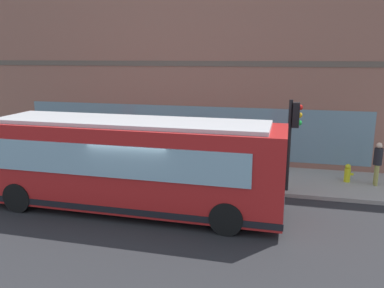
{
  "coord_description": "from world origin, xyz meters",
  "views": [
    {
      "loc": [
        -11.21,
        -4.51,
        5.09
      ],
      "look_at": [
        2.53,
        -1.13,
        1.84
      ],
      "focal_mm": 35.98,
      "sensor_mm": 36.0,
      "label": 1
    }
  ],
  "objects_px": {
    "traffic_light_near_corner": "(293,128)",
    "pedestrian_near_hydrant": "(38,146)",
    "pedestrian_near_building_entrance": "(262,149)",
    "pedestrian_by_light_pole": "(378,161)",
    "pedestrian_walking_along_curb": "(213,147)",
    "fire_hydrant": "(347,173)",
    "city_bus_nearside": "(131,165)"
  },
  "relations": [
    {
      "from": "traffic_light_near_corner",
      "to": "pedestrian_near_hydrant",
      "type": "xyz_separation_m",
      "value": [
        0.67,
        11.19,
        -1.43
      ]
    },
    {
      "from": "pedestrian_near_building_entrance",
      "to": "pedestrian_near_hydrant",
      "type": "bearing_deg",
      "value": 101.14
    },
    {
      "from": "pedestrian_by_light_pole",
      "to": "pedestrian_walking_along_curb",
      "type": "bearing_deg",
      "value": 83.13
    },
    {
      "from": "fire_hydrant",
      "to": "pedestrian_walking_along_curb",
      "type": "bearing_deg",
      "value": 83.56
    },
    {
      "from": "pedestrian_near_hydrant",
      "to": "traffic_light_near_corner",
      "type": "bearing_deg",
      "value": -93.42
    },
    {
      "from": "traffic_light_near_corner",
      "to": "pedestrian_near_building_entrance",
      "type": "height_order",
      "value": "traffic_light_near_corner"
    },
    {
      "from": "city_bus_nearside",
      "to": "pedestrian_near_hydrant",
      "type": "xyz_separation_m",
      "value": [
        3.4,
        5.97,
        -0.45
      ]
    },
    {
      "from": "pedestrian_walking_along_curb",
      "to": "pedestrian_near_building_entrance",
      "type": "relative_size",
      "value": 1.05
    },
    {
      "from": "traffic_light_near_corner",
      "to": "fire_hydrant",
      "type": "distance_m",
      "value": 3.41
    },
    {
      "from": "traffic_light_near_corner",
      "to": "pedestrian_walking_along_curb",
      "type": "height_order",
      "value": "traffic_light_near_corner"
    },
    {
      "from": "traffic_light_near_corner",
      "to": "pedestrian_walking_along_curb",
      "type": "xyz_separation_m",
      "value": [
        2.23,
        3.35,
        -1.43
      ]
    },
    {
      "from": "fire_hydrant",
      "to": "pedestrian_walking_along_curb",
      "type": "xyz_separation_m",
      "value": [
        0.63,
        5.59,
        0.59
      ]
    },
    {
      "from": "pedestrian_by_light_pole",
      "to": "pedestrian_near_building_entrance",
      "type": "height_order",
      "value": "pedestrian_by_light_pole"
    },
    {
      "from": "city_bus_nearside",
      "to": "pedestrian_near_hydrant",
      "type": "relative_size",
      "value": 6.05
    },
    {
      "from": "fire_hydrant",
      "to": "pedestrian_near_building_entrance",
      "type": "xyz_separation_m",
      "value": [
        1.03,
        3.49,
        0.54
      ]
    },
    {
      "from": "fire_hydrant",
      "to": "pedestrian_by_light_pole",
      "type": "distance_m",
      "value": 1.21
    },
    {
      "from": "fire_hydrant",
      "to": "pedestrian_near_building_entrance",
      "type": "bearing_deg",
      "value": 73.59
    },
    {
      "from": "city_bus_nearside",
      "to": "pedestrian_near_building_entrance",
      "type": "relative_size",
      "value": 6.39
    },
    {
      "from": "traffic_light_near_corner",
      "to": "pedestrian_near_building_entrance",
      "type": "distance_m",
      "value": 3.26
    },
    {
      "from": "fire_hydrant",
      "to": "pedestrian_by_light_pole",
      "type": "bearing_deg",
      "value": -99.21
    },
    {
      "from": "pedestrian_near_hydrant",
      "to": "pedestrian_near_building_entrance",
      "type": "bearing_deg",
      "value": -78.86
    },
    {
      "from": "pedestrian_near_hydrant",
      "to": "pedestrian_near_building_entrance",
      "type": "xyz_separation_m",
      "value": [
        1.96,
        -9.93,
        -0.06
      ]
    },
    {
      "from": "pedestrian_by_light_pole",
      "to": "pedestrian_near_hydrant",
      "type": "bearing_deg",
      "value": 93.02
    },
    {
      "from": "fire_hydrant",
      "to": "pedestrian_by_light_pole",
      "type": "relative_size",
      "value": 0.43
    },
    {
      "from": "fire_hydrant",
      "to": "pedestrian_near_hydrant",
      "type": "distance_m",
      "value": 13.47
    },
    {
      "from": "traffic_light_near_corner",
      "to": "pedestrian_walking_along_curb",
      "type": "bearing_deg",
      "value": 56.42
    },
    {
      "from": "traffic_light_near_corner",
      "to": "fire_hydrant",
      "type": "bearing_deg",
      "value": -54.47
    },
    {
      "from": "city_bus_nearside",
      "to": "pedestrian_by_light_pole",
      "type": "height_order",
      "value": "city_bus_nearside"
    },
    {
      "from": "pedestrian_by_light_pole",
      "to": "pedestrian_near_building_entrance",
      "type": "bearing_deg",
      "value": 75.19
    },
    {
      "from": "city_bus_nearside",
      "to": "pedestrian_walking_along_curb",
      "type": "relative_size",
      "value": 6.06
    },
    {
      "from": "city_bus_nearside",
      "to": "pedestrian_walking_along_curb",
      "type": "height_order",
      "value": "city_bus_nearside"
    },
    {
      "from": "traffic_light_near_corner",
      "to": "pedestrian_near_hydrant",
      "type": "bearing_deg",
      "value": 86.58
    }
  ]
}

